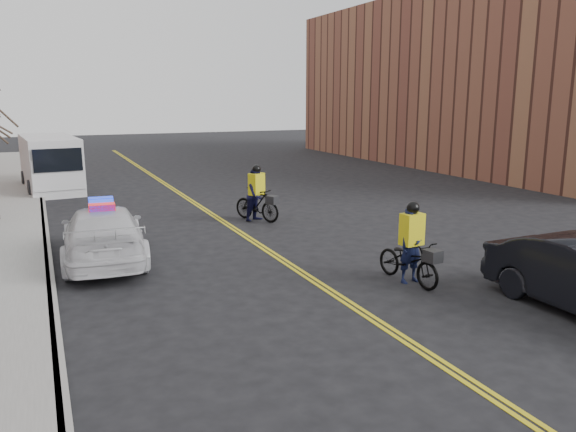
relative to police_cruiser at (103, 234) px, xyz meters
The scene contains 9 objects.
ground 5.75m from the police_cruiser, 36.96° to the right, with size 120.00×120.00×0.00m, color black.
center_line_left 6.44m from the police_cruiser, 45.69° to the left, with size 0.10×60.00×0.01m, color gold.
center_line_right 6.55m from the police_cruiser, 44.68° to the left, with size 0.10×60.00×0.01m, color gold.
curb 4.85m from the police_cruiser, 107.60° to the left, with size 0.20×60.00×0.15m, color gray.
building_across 30.65m from the police_cruiser, 28.77° to the left, with size 12.00×30.00×11.00m, color brown.
police_cruiser is the anchor object (origin of this frame).
cargo_van 13.85m from the police_cruiser, 93.87° to the left, with size 2.82×6.42×2.62m.
cyclist_near 8.34m from the police_cruiser, 36.79° to the right, with size 0.96×2.14×2.03m.
cyclist_far 6.56m from the police_cruiser, 28.65° to the left, with size 1.49×2.08×2.08m.
Camera 1 is at (-6.03, -12.44, 4.48)m, focal length 35.00 mm.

